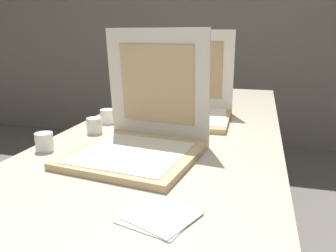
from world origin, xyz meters
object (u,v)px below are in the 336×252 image
Objects in this scene: table at (174,139)px; pizza_box_middle at (189,107)px; pizza_box_front at (140,137)px; cup_white_far at (150,102)px; cup_white_mid at (107,116)px; napkin_pile at (160,216)px; cup_white_near_center at (94,126)px; cup_white_near_left at (44,142)px.

pizza_box_middle is (0.02, 0.19, 0.10)m from table.
table is at bearing 91.74° from pizza_box_front.
pizza_box_middle reaches higher than cup_white_far.
cup_white_mid reaches higher than napkin_pile.
cup_white_near_center is 1.00× the size of cup_white_mid.
pizza_box_middle reaches higher than cup_white_near_left.
cup_white_far is at bearing 82.94° from cup_white_near_center.
cup_white_near_center is (-0.06, -0.52, 0.00)m from cup_white_far.
cup_white_near_left is at bearing 148.57° from napkin_pile.
cup_white_near_center is 0.70m from napkin_pile.
table is 0.35m from pizza_box_front.
cup_white_far is at bearing 109.45° from napkin_pile.
table is 5.70× the size of pizza_box_middle.
cup_white_mid is at bearing 136.92° from pizza_box_front.
napkin_pile is at bearing -56.87° from cup_white_mid.
pizza_box_front reaches higher than table.
cup_white_near_left is (-0.13, -0.76, 0.00)m from cup_white_far.
cup_white_mid is (-0.31, 0.01, 0.08)m from table.
pizza_box_front is 0.32m from cup_white_near_center.
cup_white_near_center is at bearing 152.54° from pizza_box_front.
cup_white_far is at bearing 77.05° from cup_white_mid.
cup_white_near_center is 0.16m from cup_white_mid.
cup_white_mid is at bearing -153.03° from pizza_box_middle.
cup_white_far reaches higher than napkin_pile.
cup_white_mid is at bearing 83.19° from cup_white_near_left.
cup_white_far is at bearing 80.23° from cup_white_near_left.
cup_white_mid is (-0.08, -0.36, 0.00)m from cup_white_far.
pizza_box_front reaches higher than cup_white_near_left.
cup_white_far is (-0.25, 0.18, -0.03)m from pizza_box_middle.
pizza_box_front is at bearing 116.24° from napkin_pile.
table is 0.22m from pizza_box_middle.
pizza_box_front reaches higher than cup_white_mid.
cup_white_far is 0.77m from cup_white_near_left.
cup_white_near_center is (0.07, 0.24, 0.00)m from cup_white_near_left.
pizza_box_front is at bearing -95.74° from table.
table is 36.74× the size of cup_white_mid.
cup_white_mid is at bearing 178.16° from table.
napkin_pile reaches higher than table.
cup_white_near_left is 0.59m from napkin_pile.
napkin_pile is (0.44, -0.55, -0.03)m from cup_white_near_center.
cup_white_near_left is 0.25m from cup_white_near_center.
cup_white_far is 1.00× the size of cup_white_near_center.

